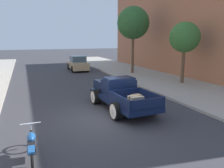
% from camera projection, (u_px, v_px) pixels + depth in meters
% --- Properties ---
extents(ground_plane, '(140.00, 140.00, 0.00)m').
position_uv_depth(ground_plane, '(106.00, 118.00, 10.13)').
color(ground_plane, '#333338').
extents(hotrod_truck_navy, '(2.32, 4.99, 1.58)m').
position_uv_depth(hotrod_truck_navy, '(119.00, 93.00, 11.54)').
color(hotrod_truck_navy, '#0F1938').
rests_on(hotrod_truck_navy, ground).
extents(motorcycle_parked, '(0.62, 2.12, 0.93)m').
position_uv_depth(motorcycle_parked, '(32.00, 145.00, 6.59)').
color(motorcycle_parked, black).
rests_on(motorcycle_parked, ground).
extents(car_background_tan, '(1.97, 4.35, 1.65)m').
position_uv_depth(car_background_tan, '(78.00, 64.00, 25.18)').
color(car_background_tan, tan).
rests_on(car_background_tan, ground).
extents(street_tree_nearest, '(2.28, 2.28, 4.61)m').
position_uv_depth(street_tree_nearest, '(185.00, 38.00, 16.76)').
color(street_tree_nearest, brown).
rests_on(street_tree_nearest, sidewalk_right).
extents(street_tree_second, '(3.12, 3.12, 6.43)m').
position_uv_depth(street_tree_second, '(133.00, 23.00, 21.63)').
color(street_tree_second, brown).
rests_on(street_tree_second, sidewalk_right).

